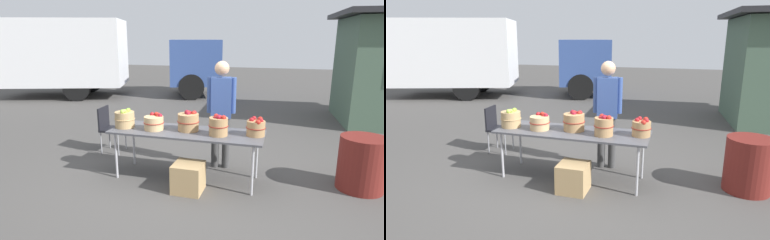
# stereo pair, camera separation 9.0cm
# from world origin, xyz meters

# --- Properties ---
(ground_plane) EXTENTS (40.00, 40.00, 0.00)m
(ground_plane) POSITION_xyz_m (0.00, 0.00, 0.00)
(ground_plane) COLOR #474442
(market_table) EXTENTS (2.30, 0.76, 0.75)m
(market_table) POSITION_xyz_m (0.00, 0.00, 0.71)
(market_table) COLOR #4C4C51
(market_table) RESTS_ON ground
(apple_basket_green_0) EXTENTS (0.32, 0.32, 0.30)m
(apple_basket_green_0) POSITION_xyz_m (-0.99, -0.05, 0.88)
(apple_basket_green_0) COLOR tan
(apple_basket_green_0) RESTS_ON market_table
(apple_basket_red_0) EXTENTS (0.31, 0.31, 0.26)m
(apple_basket_red_0) POSITION_xyz_m (-0.49, -0.05, 0.86)
(apple_basket_red_0) COLOR tan
(apple_basket_red_0) RESTS_ON market_table
(apple_basket_red_1) EXTENTS (0.33, 0.33, 0.31)m
(apple_basket_red_1) POSITION_xyz_m (0.02, 0.05, 0.89)
(apple_basket_red_1) COLOR #A87F51
(apple_basket_red_1) RESTS_ON market_table
(apple_basket_red_2) EXTENTS (0.29, 0.29, 0.31)m
(apple_basket_red_2) POSITION_xyz_m (0.50, -0.07, 0.89)
(apple_basket_red_2) COLOR #A87F51
(apple_basket_red_2) RESTS_ON market_table
(apple_basket_red_3) EXTENTS (0.28, 0.28, 0.26)m
(apple_basket_red_3) POSITION_xyz_m (1.02, 0.06, 0.87)
(apple_basket_red_3) COLOR #A87F51
(apple_basket_red_3) RESTS_ON market_table
(vendor_adult) EXTENTS (0.46, 0.28, 1.76)m
(vendor_adult) POSITION_xyz_m (0.41, 0.59, 1.04)
(vendor_adult) COLOR #3F3F3F
(vendor_adult) RESTS_ON ground
(box_truck) EXTENTS (7.98, 4.56, 2.75)m
(box_truck) POSITION_xyz_m (-5.39, 6.13, 1.49)
(box_truck) COLOR white
(box_truck) RESTS_ON ground
(folding_chair) EXTENTS (0.43, 0.43, 0.86)m
(folding_chair) POSITION_xyz_m (-1.75, 0.75, 0.51)
(folding_chair) COLOR black
(folding_chair) RESTS_ON ground
(trash_barrel) EXTENTS (0.64, 0.64, 0.77)m
(trash_barrel) POSITION_xyz_m (2.49, 0.34, 0.39)
(trash_barrel) COLOR maroon
(trash_barrel) RESTS_ON ground
(produce_crate) EXTENTS (0.41, 0.41, 0.41)m
(produce_crate) POSITION_xyz_m (0.16, -0.42, 0.20)
(produce_crate) COLOR tan
(produce_crate) RESTS_ON ground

